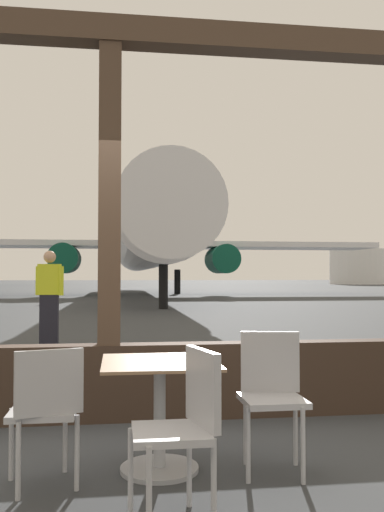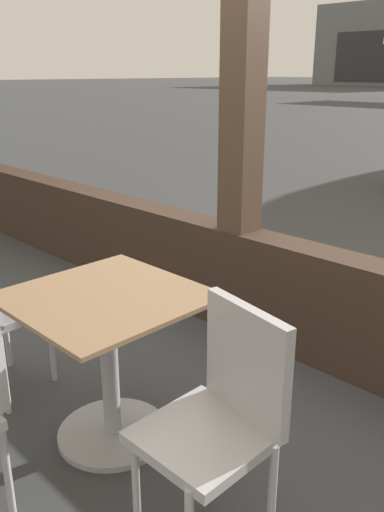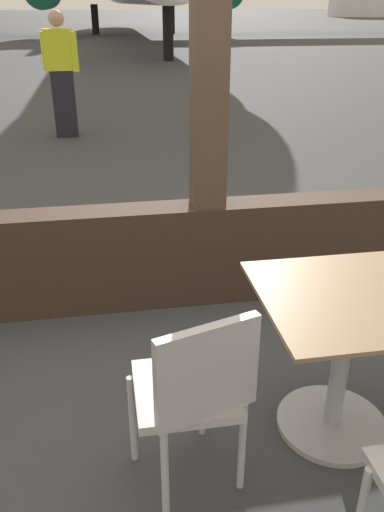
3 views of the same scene
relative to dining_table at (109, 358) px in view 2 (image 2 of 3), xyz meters
name	(u,v)px [view 2 (image 2 of 3)]	position (x,y,z in m)	size (l,w,h in m)	color
window_frame	(242,134)	(-0.36, 1.31, 0.86)	(7.77, 0.24, 3.65)	#38281E
dining_table	(109,358)	(0.00, 0.00, 0.00)	(0.76, 0.76, 0.72)	#8C6B4C
cafe_chair_window_right	(222,410)	(0.75, -0.07, 0.14)	(0.45, 0.45, 0.91)	#B2B2B7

